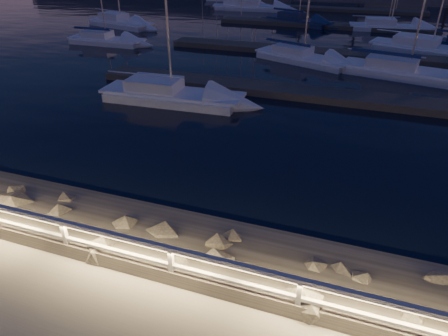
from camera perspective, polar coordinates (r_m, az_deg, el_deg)
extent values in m
plane|color=#A29E92|center=(10.46, -12.42, -14.16)|extent=(400.00, 400.00, 0.00)
cube|color=slate|center=(11.61, -8.49, -10.53)|extent=(240.00, 3.45, 1.29)
plane|color=black|center=(11.31, -11.74, -18.57)|extent=(400.00, 400.00, 0.00)
cube|color=silver|center=(11.16, -21.68, -9.27)|extent=(0.11, 0.11, 1.00)
cube|color=silver|center=(9.73, -7.52, -13.60)|extent=(0.11, 0.11, 1.00)
cube|color=silver|center=(9.09, 10.61, -17.78)|extent=(0.11, 0.11, 1.00)
cube|color=silver|center=(9.81, -13.05, -9.92)|extent=(44.00, 0.12, 0.12)
cube|color=silver|center=(10.13, -12.72, -12.10)|extent=(44.00, 0.09, 0.09)
cube|color=#FFC672|center=(9.85, -13.05, -10.34)|extent=(44.00, 0.04, 0.03)
sphere|color=slate|center=(13.24, -22.52, -6.54)|extent=(0.73, 0.73, 0.73)
sphere|color=slate|center=(14.98, -24.28, -3.59)|extent=(0.87, 0.87, 0.87)
cube|color=#5F564E|center=(23.88, 7.62, 10.98)|extent=(22.00, 2.00, 0.40)
cube|color=#5F564E|center=(33.39, 11.53, 16.01)|extent=(22.00, 2.00, 0.40)
cube|color=#5F564E|center=(45.08, 14.12, 19.16)|extent=(22.00, 2.00, 0.40)
cube|color=#5F564E|center=(56.89, 15.68, 21.00)|extent=(22.00, 2.00, 0.40)
cube|color=white|center=(22.60, -7.39, 9.78)|extent=(7.44, 2.80, 0.57)
cube|color=white|center=(22.48, -7.45, 10.65)|extent=(8.03, 2.47, 0.16)
cube|color=white|center=(22.78, -9.91, 11.68)|extent=(2.94, 1.97, 0.67)
cylinder|color=#BCBCC1|center=(22.86, -11.20, 12.98)|extent=(4.58, 0.31, 0.08)
cube|color=white|center=(29.23, 24.76, 11.93)|extent=(8.26, 4.18, 0.57)
cube|color=white|center=(29.14, 24.91, 12.60)|extent=(8.82, 3.93, 0.15)
cube|color=white|center=(29.18, 22.92, 13.78)|extent=(3.40, 2.56, 0.67)
cylinder|color=#BCBCC1|center=(29.14, 22.05, 14.99)|extent=(4.84, 1.09, 0.08)
cube|color=white|center=(45.43, -14.45, 19.14)|extent=(7.66, 4.25, 0.62)
cube|color=white|center=(45.37, -14.51, 19.62)|extent=(8.15, 4.05, 0.17)
cube|color=white|center=(46.06, -15.48, 20.14)|extent=(3.21, 2.50, 0.73)
cylinder|color=#BCBCC1|center=(46.36, -16.02, 20.84)|extent=(4.41, 1.28, 0.09)
cube|color=white|center=(37.58, -16.37, 16.84)|extent=(6.36, 2.23, 0.49)
cube|color=white|center=(37.52, -16.44, 17.31)|extent=(6.88, 1.93, 0.13)
cube|color=white|center=(37.95, -17.67, 17.75)|extent=(2.49, 1.63, 0.58)
cylinder|color=#BCBCC1|center=(38.12, -18.35, 18.39)|extent=(3.95, 0.15, 0.07)
cube|color=white|center=(30.90, 11.22, 14.87)|extent=(7.23, 4.67, 0.50)
cube|color=white|center=(30.82, 11.28, 15.43)|extent=(7.63, 4.56, 0.14)
cube|color=white|center=(31.22, 9.79, 16.34)|extent=(3.12, 2.58, 0.59)
cylinder|color=#BCBCC1|center=(31.37, 9.09, 17.30)|extent=(4.02, 1.65, 0.07)
cube|color=white|center=(36.67, 27.39, 14.52)|extent=(8.91, 5.10, 0.57)
cube|color=white|center=(36.60, 27.53, 15.06)|extent=(9.47, 4.89, 0.15)
cube|color=white|center=(36.72, 25.84, 16.06)|extent=(3.75, 2.96, 0.67)
cylinder|color=#BCBCC1|center=(36.74, 25.11, 17.06)|extent=(5.09, 1.57, 0.08)
cube|color=white|center=(56.24, 2.48, 21.83)|extent=(7.10, 3.69, 0.57)
cube|color=white|center=(56.19, 2.49, 22.20)|extent=(7.58, 3.49, 0.16)
cube|color=white|center=(56.23, 1.46, 22.59)|extent=(2.94, 2.23, 0.68)
cube|color=navy|center=(46.27, 10.62, 19.71)|extent=(7.17, 4.75, 0.53)
cube|color=navy|center=(46.21, 10.67, 20.12)|extent=(7.57, 4.65, 0.15)
cube|color=navy|center=(46.66, 9.66, 20.71)|extent=(3.11, 2.60, 0.63)
cylinder|color=#BCBCC1|center=(46.85, 9.20, 21.38)|extent=(3.96, 1.73, 0.08)
cube|color=white|center=(45.34, 22.61, 17.87)|extent=(7.50, 3.34, 0.52)
cube|color=white|center=(45.29, 22.69, 18.28)|extent=(8.05, 3.06, 0.14)
cube|color=white|center=(45.08, 21.46, 18.89)|extent=(3.03, 2.16, 0.62)
cylinder|color=#BCBCC1|center=(44.93, 20.91, 19.58)|extent=(4.50, 0.67, 0.08)
cube|color=white|center=(65.11, 0.54, 22.91)|extent=(6.56, 3.20, 0.53)
cube|color=white|center=(55.53, 4.65, 21.66)|extent=(8.01, 3.40, 0.61)
cube|color=white|center=(55.48, 4.66, 22.06)|extent=(8.61, 3.08, 0.17)
cube|color=white|center=(55.60, 3.49, 22.51)|extent=(3.21, 2.25, 0.72)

